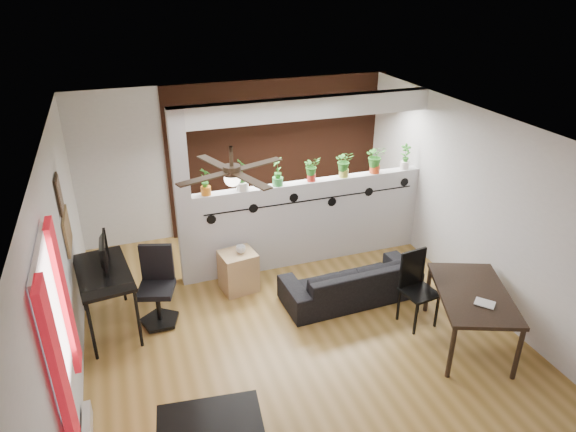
{
  "coord_description": "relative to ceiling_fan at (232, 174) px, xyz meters",
  "views": [
    {
      "loc": [
        -1.87,
        -5.1,
        4.18
      ],
      "look_at": [
        0.12,
        0.6,
        1.28
      ],
      "focal_mm": 32.0,
      "sensor_mm": 36.0,
      "label": 1
    }
  ],
  "objects": [
    {
      "name": "monitor",
      "position": [
        -1.45,
        1.18,
        -1.37
      ],
      "size": [
        0.35,
        0.07,
        0.2
      ],
      "primitive_type": "imported",
      "rotation": [
        0.0,
        0.0,
        1.55
      ],
      "color": "black",
      "rests_on": "computer_desk"
    },
    {
      "name": "potted_plant_0",
      "position": [
        0.02,
        1.8,
        -0.75
      ],
      "size": [
        0.25,
        0.26,
        0.4
      ],
      "color": "#C96C17",
      "rests_on": "partition_wall"
    },
    {
      "name": "potted_plant_4",
      "position": [
        2.13,
        1.8,
        -0.75
      ],
      "size": [
        0.24,
        0.22,
        0.41
      ],
      "color": "gold",
      "rests_on": "partition_wall"
    },
    {
      "name": "vine_decal",
      "position": [
        1.6,
        1.7,
        -1.23
      ],
      "size": [
        3.31,
        0.01,
        0.3
      ],
      "color": "black",
      "rests_on": "partition_wall"
    },
    {
      "name": "cup",
      "position": [
        0.37,
        1.36,
        -1.67
      ],
      "size": [
        0.14,
        0.14,
        0.11
      ],
      "primitive_type": "imported",
      "rotation": [
        0.0,
        0.0,
        -0.06
      ],
      "color": "gray",
      "rests_on": "cube_shelf"
    },
    {
      "name": "book",
      "position": [
        2.59,
        -1.02,
        -1.57
      ],
      "size": [
        0.27,
        0.27,
        0.02
      ],
      "primitive_type": "imported",
      "rotation": [
        0.0,
        0.0,
        0.72
      ],
      "color": "gray",
      "rests_on": "dining_table"
    },
    {
      "name": "corkboard",
      "position": [
        -1.78,
        1.25,
        -0.96
      ],
      "size": [
        0.03,
        0.6,
        0.45
      ],
      "primitive_type": "cube",
      "color": "olive",
      "rests_on": "room_shell"
    },
    {
      "name": "potted_plant_6",
      "position": [
        3.18,
        1.8,
        -0.75
      ],
      "size": [
        0.25,
        0.23,
        0.41
      ],
      "color": "white",
      "rests_on": "partition_wall"
    },
    {
      "name": "brick_panel",
      "position": [
        1.6,
        3.27,
        -1.01
      ],
      "size": [
        3.9,
        0.05,
        2.6
      ],
      "primitive_type": "cube",
      "color": "#96482B",
      "rests_on": "ground"
    },
    {
      "name": "office_chair",
      "position": [
        -0.83,
        0.97,
        -1.86
      ],
      "size": [
        0.55,
        0.55,
        1.04
      ],
      "color": "black",
      "rests_on": "ground"
    },
    {
      "name": "potted_plant_2",
      "position": [
        1.07,
        1.8,
        -0.73
      ],
      "size": [
        0.22,
        0.26,
        0.44
      ],
      "color": "green",
      "rests_on": "partition_wall"
    },
    {
      "name": "ceiling_fan",
      "position": [
        0.0,
        0.0,
        0.0
      ],
      "size": [
        1.19,
        1.19,
        0.43
      ],
      "color": "black",
      "rests_on": "room_shell"
    },
    {
      "name": "potted_plant_3",
      "position": [
        1.6,
        1.8,
        -0.76
      ],
      "size": [
        0.21,
        0.18,
        0.38
      ],
      "color": "red",
      "rests_on": "partition_wall"
    },
    {
      "name": "dining_table",
      "position": [
        2.69,
        -0.72,
        -1.66
      ],
      "size": [
        1.25,
        1.54,
        0.73
      ],
      "color": "black",
      "rests_on": "ground"
    },
    {
      "name": "partition_wall",
      "position": [
        1.6,
        1.8,
        -1.64
      ],
      "size": [
        3.6,
        0.18,
        1.35
      ],
      "primitive_type": "cube",
      "color": "#BCBCC1",
      "rests_on": "ground"
    },
    {
      "name": "room_shell",
      "position": [
        0.8,
        0.3,
        -1.01
      ],
      "size": [
        6.3,
        7.1,
        2.9
      ],
      "color": "brown",
      "rests_on": "ground"
    },
    {
      "name": "potted_plant_5",
      "position": [
        2.65,
        1.8,
        -0.73
      ],
      "size": [
        0.27,
        0.24,
        0.44
      ],
      "color": "#DA4519",
      "rests_on": "partition_wall"
    },
    {
      "name": "potted_plant_1",
      "position": [
        0.55,
        1.8,
        -0.71
      ],
      "size": [
        0.26,
        0.29,
        0.48
      ],
      "color": "white",
      "rests_on": "partition_wall"
    },
    {
      "name": "window_assembly",
      "position": [
        -1.76,
        -0.9,
        -0.81
      ],
      "size": [
        0.09,
        1.3,
        1.55
      ],
      "color": "white",
      "rests_on": "room_shell"
    },
    {
      "name": "framed_art",
      "position": [
        -1.78,
        1.2,
        -0.46
      ],
      "size": [
        0.03,
        0.34,
        0.44
      ],
      "color": "#8C7259",
      "rests_on": "room_shell"
    },
    {
      "name": "ceiling_header",
      "position": [
        1.6,
        1.8,
        0.14
      ],
      "size": [
        3.6,
        0.18,
        0.3
      ],
      "primitive_type": "cube",
      "color": "silver",
      "rests_on": "room_shell"
    },
    {
      "name": "computer_desk",
      "position": [
        -1.45,
        1.03,
        -1.55
      ],
      "size": [
        0.75,
        1.24,
        0.85
      ],
      "color": "black",
      "rests_on": "ground"
    },
    {
      "name": "pier_column",
      "position": [
        -0.31,
        1.8,
        -1.01
      ],
      "size": [
        0.22,
        0.2,
        2.6
      ],
      "primitive_type": "cube",
      "color": "#BCBCC1",
      "rests_on": "ground"
    },
    {
      "name": "sofa",
      "position": [
        1.75,
        0.62,
        -2.05
      ],
      "size": [
        1.85,
        0.78,
        0.53
      ],
      "primitive_type": "imported",
      "rotation": [
        0.0,
        0.0,
        3.18
      ],
      "color": "black",
      "rests_on": "ground"
    },
    {
      "name": "cube_shelf",
      "position": [
        0.32,
        1.36,
        -2.02
      ],
      "size": [
        0.54,
        0.5,
        0.59
      ],
      "primitive_type": "cube",
      "rotation": [
        0.0,
        0.0,
        0.15
      ],
      "color": "#A48056",
      "rests_on": "ground"
    },
    {
      "name": "folding_chair",
      "position": [
        2.3,
        -0.1,
        -1.72
      ],
      "size": [
        0.46,
        0.46,
        1.0
      ],
      "color": "black",
      "rests_on": "ground"
    },
    {
      "name": "coffee_table",
      "position": [
        -0.62,
        -1.3,
        -1.92
      ],
      "size": [
        1.01,
        0.65,
        0.45
      ],
      "color": "black",
      "rests_on": "ground"
    }
  ]
}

